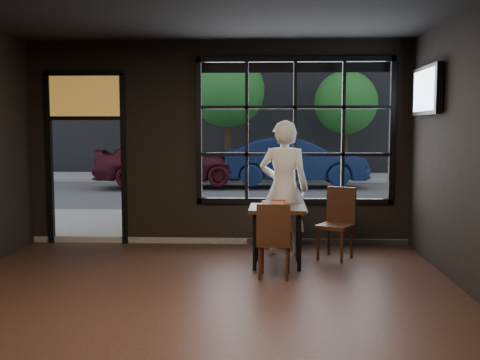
{
  "coord_description": "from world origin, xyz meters",
  "views": [
    {
      "loc": [
        0.72,
        -5.3,
        1.86
      ],
      "look_at": [
        0.4,
        2.2,
        1.15
      ],
      "focal_mm": 42.0,
      "sensor_mm": 36.0,
      "label": 1
    }
  ],
  "objects_px": {
    "cafe_table": "(277,236)",
    "man": "(284,188)",
    "chair_near": "(274,240)",
    "navy_car": "(294,161)"
  },
  "relations": [
    {
      "from": "man",
      "to": "cafe_table",
      "type": "bearing_deg",
      "value": 87.83
    },
    {
      "from": "cafe_table",
      "to": "chair_near",
      "type": "bearing_deg",
      "value": -92.95
    },
    {
      "from": "man",
      "to": "navy_car",
      "type": "relative_size",
      "value": 0.44
    },
    {
      "from": "cafe_table",
      "to": "chair_near",
      "type": "relative_size",
      "value": 0.85
    },
    {
      "from": "cafe_table",
      "to": "man",
      "type": "distance_m",
      "value": 0.87
    },
    {
      "from": "navy_car",
      "to": "man",
      "type": "bearing_deg",
      "value": 173.07
    },
    {
      "from": "cafe_table",
      "to": "man",
      "type": "height_order",
      "value": "man"
    },
    {
      "from": "chair_near",
      "to": "man",
      "type": "distance_m",
      "value": 1.35
    },
    {
      "from": "man",
      "to": "navy_car",
      "type": "xyz_separation_m",
      "value": [
        0.63,
        9.22,
        -0.15
      ]
    },
    {
      "from": "chair_near",
      "to": "navy_car",
      "type": "height_order",
      "value": "navy_car"
    }
  ]
}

